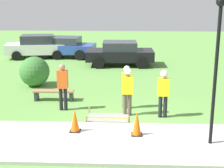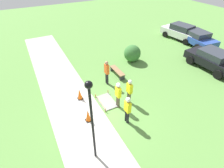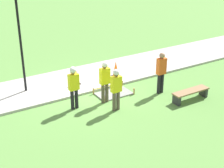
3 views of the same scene
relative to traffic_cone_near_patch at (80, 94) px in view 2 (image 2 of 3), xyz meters
name	(u,v)px [view 2 (image 2 of 3)]	position (x,y,z in m)	size (l,w,h in m)	color
ground_plane	(104,114)	(1.88, 0.81, -0.48)	(60.00, 60.00, 0.00)	#5B8E42
sidewalk	(80,123)	(1.88, -0.66, -0.43)	(28.00, 2.94, 0.10)	#ADAAA3
wet_concrete_patch	(107,101)	(0.99, 1.42, -0.44)	(1.52, 0.97, 0.29)	gray
traffic_cone_near_patch	(80,94)	(0.00, 0.00, 0.00)	(0.34, 0.34, 0.76)	black
traffic_cone_far_patch	(88,115)	(1.97, -0.20, 0.01)	(0.34, 0.34, 0.78)	black
park_bench	(117,72)	(-1.43, 3.53, -0.16)	(1.69, 0.44, 0.45)	#2D2D33
worker_supervisor	(128,108)	(2.96, 1.69, 0.57)	(0.40, 0.25, 1.76)	black
worker_assistant	(118,93)	(1.67, 1.85, 0.59)	(0.40, 0.26, 1.79)	brown
worker_trainee	(129,90)	(1.64, 2.65, 0.54)	(0.40, 0.25, 1.71)	brown
bystander_in_orange_shirt	(107,71)	(-0.80, 2.33, 0.57)	(0.40, 0.24, 1.83)	black
lamppost_near	(91,114)	(4.14, -0.71, 2.36)	(0.28, 0.28, 4.23)	black
parked_car_white	(181,32)	(-4.60, 13.28, 0.33)	(4.54, 2.49, 1.59)	white
parked_car_black	(213,59)	(1.18, 10.91, 0.31)	(4.23, 2.29, 1.50)	black
parked_car_blue	(197,37)	(-2.73, 13.56, 0.28)	(4.29, 2.46, 1.43)	#28479E
shrub_rounded_near	(132,53)	(-2.84, 5.79, 0.25)	(1.45, 1.45, 1.45)	#387033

